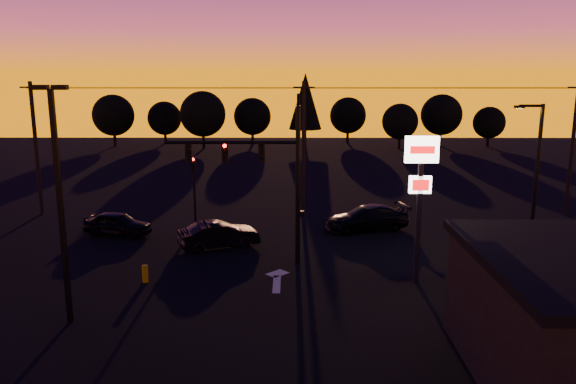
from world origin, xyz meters
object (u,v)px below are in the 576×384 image
traffic_signal_mast (266,168)px  suv_parked (563,307)px  pylon_sign (420,178)px  bollard (145,274)px  secondary_signal (194,180)px  parking_lot_light (59,190)px  streetlight (535,173)px  car_mid (219,235)px  car_right (367,218)px  car_left (117,224)px

traffic_signal_mast → suv_parked: traffic_signal_mast is taller
pylon_sign → suv_parked: bearing=-45.0°
traffic_signal_mast → pylon_sign: size_ratio=1.26×
pylon_sign → bollard: bearing=-178.9°
traffic_signal_mast → secondary_signal: 9.19m
traffic_signal_mast → parking_lot_light: size_ratio=0.94×
parking_lot_light → pylon_sign: (14.50, 4.50, -0.36)m
traffic_signal_mast → streetlight: (14.01, 1.51, -0.52)m
car_mid → car_right: bearing=-90.4°
parking_lot_light → bollard: parking_lot_light is taller
car_right → bollard: bearing=-67.4°
streetlight → bollard: bearing=-167.7°
secondary_signal → suv_parked: size_ratio=0.85×
car_right → pylon_sign: bearing=-7.8°
traffic_signal_mast → streetlight: traffic_signal_mast is taller
streetlight → car_right: (-8.05, 4.68, -3.67)m
car_right → suv_parked: size_ratio=1.02×
parking_lot_light → car_left: (-1.74, 11.99, -4.57)m
traffic_signal_mast → car_left: size_ratio=2.09×
car_left → car_right: car_right is taller
suv_parked → bollard: bearing=164.5°
bollard → car_mid: 6.02m
parking_lot_light → car_mid: (4.67, 9.57, -4.54)m
bollard → car_mid: car_mid is taller
parking_lot_light → car_left: parking_lot_light is taller
car_left → car_right: bearing=-68.8°
traffic_signal_mast → bollard: 7.65m
parking_lot_light → car_left: 12.95m
secondary_signal → streetlight: bearing=-17.6°
secondary_signal → car_right: secondary_signal is taller
bollard → car_left: size_ratio=0.20×
secondary_signal → pylon_sign: bearing=-39.8°
secondary_signal → car_left: secondary_signal is taller
secondary_signal → suv_parked: secondary_signal is taller
bollard → car_left: bearing=115.0°
traffic_signal_mast → parking_lot_light: 10.19m
secondary_signal → pylon_sign: pylon_sign is taller
car_left → suv_parked: bearing=-103.5°
secondary_signal → bollard: (-0.63, -10.23, -2.45)m
car_left → bollard: bearing=-138.3°
secondary_signal → pylon_sign: size_ratio=0.64×
bollard → suv_parked: suv_parked is taller
pylon_sign → car_right: 9.70m
streetlight → suv_parked: size_ratio=1.57×
parking_lot_light → pylon_sign: size_ratio=1.34×
car_mid → secondary_signal: bearing=0.8°
pylon_sign → car_mid: size_ratio=1.53×
secondary_signal → suv_parked: (16.65, -14.63, -2.15)m
secondary_signal → parking_lot_light: (-2.50, -14.49, 2.41)m
pylon_sign → bollard: 13.41m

